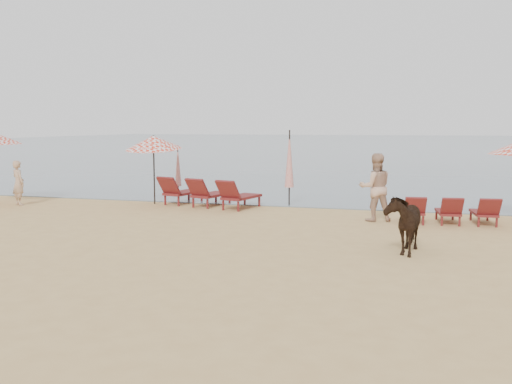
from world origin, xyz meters
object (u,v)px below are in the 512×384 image
at_px(lounger_cluster_left, 208,193).
at_px(lounger_cluster_right, 449,211).
at_px(umbrella_closed_right, 289,159).
at_px(beachgoer_right_a, 375,187).
at_px(cow, 403,222).
at_px(umbrella_closed_left, 178,166).
at_px(beachgoer_left, 18,183).
at_px(umbrella_open_left_b, 153,142).

relative_size(lounger_cluster_left, lounger_cluster_right, 1.32).
xyz_separation_m(umbrella_closed_right, beachgoer_right_a, (3.11, -2.48, -0.62)).
bearing_deg(lounger_cluster_left, cow, -24.98).
xyz_separation_m(umbrella_closed_left, beachgoer_right_a, (7.53, -3.03, -0.26)).
bearing_deg(umbrella_closed_left, beachgoer_left, -146.62).
bearing_deg(umbrella_closed_left, cow, -39.81).
relative_size(umbrella_closed_left, umbrella_closed_right, 0.77).
xyz_separation_m(umbrella_closed_left, umbrella_closed_right, (4.42, -0.55, 0.36)).
relative_size(cow, beachgoer_left, 1.00).
height_order(lounger_cluster_left, umbrella_open_left_b, umbrella_open_left_b).
bearing_deg(lounger_cluster_right, beachgoer_left, 174.34).
xyz_separation_m(umbrella_open_left_b, beachgoer_left, (-4.42, -1.58, -1.40)).
bearing_deg(umbrella_closed_right, cow, -58.23).
bearing_deg(umbrella_closed_right, beachgoer_right_a, -38.55).
height_order(umbrella_open_left_b, beachgoer_right_a, umbrella_open_left_b).
xyz_separation_m(lounger_cluster_right, umbrella_closed_right, (-5.17, 2.44, 1.23)).
xyz_separation_m(lounger_cluster_right, umbrella_closed_left, (-9.59, 2.99, 0.87)).
relative_size(lounger_cluster_left, beachgoer_left, 2.24).
relative_size(cow, beachgoer_right_a, 0.79).
height_order(lounger_cluster_left, umbrella_closed_right, umbrella_closed_right).
bearing_deg(umbrella_open_left_b, umbrella_closed_left, 60.06).
bearing_deg(umbrella_closed_right, lounger_cluster_right, -25.23).
bearing_deg(umbrella_open_left_b, lounger_cluster_left, -22.98).
height_order(umbrella_open_left_b, cow, umbrella_open_left_b).
distance_m(umbrella_closed_right, beachgoer_right_a, 4.03).
distance_m(lounger_cluster_right, umbrella_closed_right, 5.85).
bearing_deg(beachgoer_left, cow, -169.32).
xyz_separation_m(lounger_cluster_left, beachgoer_right_a, (5.75, -1.43, 0.51)).
relative_size(umbrella_closed_left, beachgoer_right_a, 1.03).
relative_size(umbrella_open_left_b, umbrella_closed_right, 0.96).
distance_m(lounger_cluster_right, beachgoer_left, 14.28).
distance_m(lounger_cluster_left, umbrella_open_left_b, 2.66).
bearing_deg(lounger_cluster_left, umbrella_closed_left, 152.35).
relative_size(umbrella_closed_right, cow, 1.68).
height_order(lounger_cluster_left, umbrella_closed_left, umbrella_closed_left).
relative_size(beachgoer_left, beachgoer_right_a, 0.79).
height_order(lounger_cluster_right, umbrella_closed_right, umbrella_closed_right).
xyz_separation_m(umbrella_open_left_b, umbrella_closed_left, (0.26, 1.50, -0.93)).
distance_m(beachgoer_left, beachgoer_right_a, 12.22).
height_order(lounger_cluster_left, beachgoer_left, beachgoer_left).
bearing_deg(beachgoer_left, beachgoer_right_a, -152.34).
bearing_deg(cow, lounger_cluster_left, 144.21).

